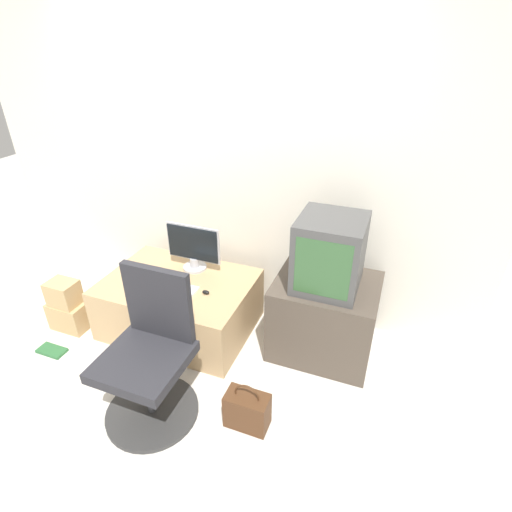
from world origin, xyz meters
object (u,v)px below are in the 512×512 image
(keyboard, at_px, (177,287))
(handbag, at_px, (247,410))
(mouse, at_px, (206,292))
(crt_tv, at_px, (329,253))
(cardboard_box_lower, at_px, (70,315))
(main_monitor, at_px, (193,247))
(book, at_px, (52,351))
(office_chair, at_px, (150,360))

(keyboard, height_order, handbag, keyboard)
(mouse, relative_size, crt_tv, 0.11)
(crt_tv, xyz_separation_m, handbag, (-0.28, -0.83, -0.75))
(cardboard_box_lower, distance_m, handbag, 1.79)
(handbag, bearing_deg, keyboard, 143.59)
(keyboard, xyz_separation_m, cardboard_box_lower, (-0.92, -0.26, -0.34))
(cardboard_box_lower, height_order, handbag, handbag)
(main_monitor, relative_size, keyboard, 1.42)
(crt_tv, relative_size, book, 2.30)
(main_monitor, height_order, office_chair, office_chair)
(main_monitor, height_order, mouse, main_monitor)
(office_chair, bearing_deg, crt_tv, 45.83)
(office_chair, height_order, book, office_chair)
(crt_tv, height_order, handbag, crt_tv)
(main_monitor, distance_m, crt_tv, 1.15)
(crt_tv, distance_m, handbag, 1.15)
(keyboard, bearing_deg, crt_tv, 11.07)
(main_monitor, xyz_separation_m, mouse, (0.26, -0.30, -0.18))
(keyboard, height_order, book, keyboard)
(crt_tv, distance_m, cardboard_box_lower, 2.21)
(handbag, bearing_deg, mouse, 133.26)
(crt_tv, bearing_deg, office_chair, -134.17)
(keyboard, distance_m, mouse, 0.25)
(mouse, relative_size, cardboard_box_lower, 0.19)
(office_chair, height_order, cardboard_box_lower, office_chair)
(mouse, bearing_deg, crt_tv, 13.40)
(keyboard, bearing_deg, mouse, 2.60)
(main_monitor, distance_m, cardboard_box_lower, 1.19)
(keyboard, bearing_deg, handbag, -36.41)
(cardboard_box_lower, relative_size, handbag, 0.90)
(crt_tv, xyz_separation_m, office_chair, (-0.89, -0.92, -0.46))
(mouse, xyz_separation_m, crt_tv, (0.87, 0.21, 0.40))
(handbag, bearing_deg, crt_tv, 71.64)
(mouse, bearing_deg, handbag, -46.74)
(mouse, height_order, cardboard_box_lower, mouse)
(keyboard, bearing_deg, cardboard_box_lower, -164.35)
(keyboard, xyz_separation_m, book, (-0.84, -0.56, -0.45))
(cardboard_box_lower, relative_size, book, 1.38)
(main_monitor, xyz_separation_m, keyboard, (0.01, -0.32, -0.19))
(office_chair, relative_size, cardboard_box_lower, 3.19)
(main_monitor, distance_m, keyboard, 0.37)
(keyboard, bearing_deg, book, -146.54)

